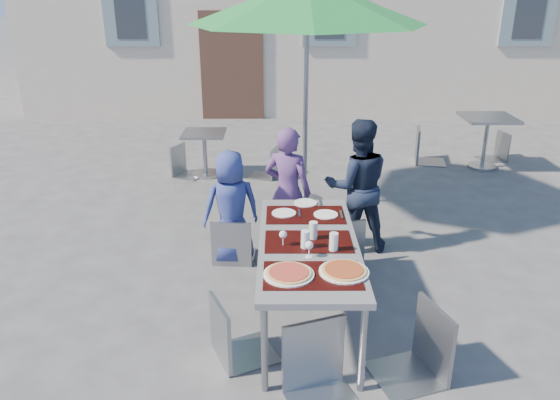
{
  "coord_description": "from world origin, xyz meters",
  "views": [
    {
      "loc": [
        -1.03,
        -4.05,
        2.7
      ],
      "look_at": [
        -1.02,
        0.83,
        0.76
      ],
      "focal_mm": 35.0,
      "sensor_mm": 36.0,
      "label": 1
    }
  ],
  "objects_px": {
    "patio_umbrella": "(308,3)",
    "child_0": "(231,207)",
    "child_1": "(288,192)",
    "chair_2": "(344,214)",
    "cafe_table_0": "(205,148)",
    "dining_table": "(308,248)",
    "chair_4": "(426,302)",
    "chair_3": "(232,295)",
    "child_2": "(357,186)",
    "cafe_table_1": "(487,131)",
    "bg_chair_r_0": "(269,145)",
    "bg_chair_l_1": "(427,124)",
    "chair_5": "(321,321)",
    "chair_0": "(232,214)",
    "pizza_near_left": "(289,273)",
    "chair_1": "(318,211)",
    "bg_chair_l_0": "(182,143)",
    "bg_chair_r_1": "(500,130)",
    "pizza_near_right": "(344,271)"
  },
  "relations": [
    {
      "from": "patio_umbrella",
      "to": "child_0",
      "type": "bearing_deg",
      "value": -119.7
    },
    {
      "from": "child_1",
      "to": "chair_2",
      "type": "relative_size",
      "value": 1.5
    },
    {
      "from": "cafe_table_0",
      "to": "dining_table",
      "type": "bearing_deg",
      "value": -70.75
    },
    {
      "from": "child_0",
      "to": "chair_4",
      "type": "relative_size",
      "value": 1.14
    },
    {
      "from": "chair_2",
      "to": "child_1",
      "type": "bearing_deg",
      "value": 157.2
    },
    {
      "from": "chair_3",
      "to": "patio_umbrella",
      "type": "distance_m",
      "value": 3.66
    },
    {
      "from": "dining_table",
      "to": "child_2",
      "type": "relative_size",
      "value": 1.29
    },
    {
      "from": "child_2",
      "to": "cafe_table_1",
      "type": "height_order",
      "value": "child_2"
    },
    {
      "from": "bg_chair_r_0",
      "to": "bg_chair_l_1",
      "type": "xyz_separation_m",
      "value": [
        2.49,
        0.72,
        0.13
      ]
    },
    {
      "from": "chair_5",
      "to": "bg_chair_r_0",
      "type": "distance_m",
      "value": 4.7
    },
    {
      "from": "chair_0",
      "to": "chair_5",
      "type": "bearing_deg",
      "value": -69.34
    },
    {
      "from": "pizza_near_left",
      "to": "cafe_table_1",
      "type": "bearing_deg",
      "value": 56.49
    },
    {
      "from": "child_2",
      "to": "chair_1",
      "type": "distance_m",
      "value": 0.6
    },
    {
      "from": "chair_4",
      "to": "bg_chair_l_0",
      "type": "height_order",
      "value": "chair_4"
    },
    {
      "from": "bg_chair_l_1",
      "to": "pizza_near_left",
      "type": "bearing_deg",
      "value": -114.37
    },
    {
      "from": "cafe_table_1",
      "to": "chair_3",
      "type": "bearing_deg",
      "value": -127.17
    },
    {
      "from": "chair_0",
      "to": "chair_4",
      "type": "height_order",
      "value": "chair_4"
    },
    {
      "from": "patio_umbrella",
      "to": "child_1",
      "type": "bearing_deg",
      "value": -100.81
    },
    {
      "from": "cafe_table_1",
      "to": "patio_umbrella",
      "type": "bearing_deg",
      "value": -150.31
    },
    {
      "from": "dining_table",
      "to": "cafe_table_1",
      "type": "distance_m",
      "value": 5.11
    },
    {
      "from": "child_2",
      "to": "bg_chair_l_1",
      "type": "distance_m",
      "value": 3.43
    },
    {
      "from": "cafe_table_1",
      "to": "bg_chair_r_0",
      "type": "bearing_deg",
      "value": -172.81
    },
    {
      "from": "chair_1",
      "to": "chair_2",
      "type": "xyz_separation_m",
      "value": [
        0.27,
        0.08,
        -0.07
      ]
    },
    {
      "from": "child_1",
      "to": "bg_chair_r_1",
      "type": "bearing_deg",
      "value": -115.68
    },
    {
      "from": "chair_3",
      "to": "bg_chair_l_0",
      "type": "relative_size",
      "value": 1.1
    },
    {
      "from": "bg_chair_r_0",
      "to": "chair_3",
      "type": "bearing_deg",
      "value": -92.69
    },
    {
      "from": "chair_3",
      "to": "dining_table",
      "type": "bearing_deg",
      "value": 40.65
    },
    {
      "from": "dining_table",
      "to": "chair_4",
      "type": "relative_size",
      "value": 1.78
    },
    {
      "from": "child_2",
      "to": "bg_chair_l_0",
      "type": "bearing_deg",
      "value": -51.2
    },
    {
      "from": "chair_0",
      "to": "patio_umbrella",
      "type": "bearing_deg",
      "value": 61.42
    },
    {
      "from": "child_2",
      "to": "chair_4",
      "type": "bearing_deg",
      "value": 91.61
    },
    {
      "from": "child_0",
      "to": "pizza_near_right",
      "type": "bearing_deg",
      "value": 104.82
    },
    {
      "from": "chair_5",
      "to": "bg_chair_r_1",
      "type": "height_order",
      "value": "chair_5"
    },
    {
      "from": "pizza_near_left",
      "to": "chair_3",
      "type": "distance_m",
      "value": 0.47
    },
    {
      "from": "dining_table",
      "to": "chair_4",
      "type": "bearing_deg",
      "value": -41.04
    },
    {
      "from": "pizza_near_left",
      "to": "chair_2",
      "type": "height_order",
      "value": "chair_2"
    },
    {
      "from": "child_1",
      "to": "bg_chair_l_0",
      "type": "distance_m",
      "value": 2.94
    },
    {
      "from": "pizza_near_left",
      "to": "cafe_table_1",
      "type": "height_order",
      "value": "cafe_table_1"
    },
    {
      "from": "chair_1",
      "to": "patio_umbrella",
      "type": "distance_m",
      "value": 2.43
    },
    {
      "from": "chair_3",
      "to": "cafe_table_1",
      "type": "height_order",
      "value": "chair_3"
    },
    {
      "from": "pizza_near_left",
      "to": "bg_chair_l_1",
      "type": "relative_size",
      "value": 0.35
    },
    {
      "from": "bg_chair_r_0",
      "to": "chair_0",
      "type": "bearing_deg",
      "value": -96.92
    },
    {
      "from": "chair_1",
      "to": "chair_4",
      "type": "xyz_separation_m",
      "value": [
        0.65,
        -1.69,
        0.01
      ]
    },
    {
      "from": "bg_chair_r_0",
      "to": "cafe_table_0",
      "type": "bearing_deg",
      "value": 174.88
    },
    {
      "from": "chair_1",
      "to": "bg_chair_r_0",
      "type": "distance_m",
      "value": 2.8
    },
    {
      "from": "chair_3",
      "to": "bg_chair_l_0",
      "type": "distance_m",
      "value": 4.46
    },
    {
      "from": "dining_table",
      "to": "pizza_near_right",
      "type": "xyz_separation_m",
      "value": [
        0.23,
        -0.51,
        0.07
      ]
    },
    {
      "from": "child_2",
      "to": "chair_5",
      "type": "distance_m",
      "value": 2.39
    },
    {
      "from": "pizza_near_left",
      "to": "child_1",
      "type": "xyz_separation_m",
      "value": [
        0.02,
        1.87,
        -0.08
      ]
    },
    {
      "from": "chair_5",
      "to": "patio_umbrella",
      "type": "height_order",
      "value": "patio_umbrella"
    }
  ]
}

